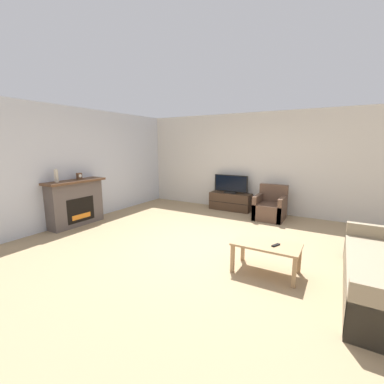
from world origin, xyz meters
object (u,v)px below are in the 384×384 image
remote (276,245)px  tv (231,185)px  fireplace (76,202)px  mantel_vase_left (56,176)px  tv_stand (230,201)px  armchair (270,208)px  coffee_table (266,248)px  mantel_clock (79,176)px

remote → tv: bearing=145.6°
fireplace → mantel_vase_left: mantel_vase_left is taller
mantel_vase_left → tv_stand: 4.45m
mantel_vase_left → tv: 4.37m
tv_stand → armchair: (1.20, -0.34, 0.03)m
tv_stand → coffee_table: size_ratio=1.25×
coffee_table → remote: bearing=-10.5°
mantel_vase_left → armchair: bearing=40.3°
tv → remote: 3.76m
mantel_vase_left → mantel_clock: (0.00, 0.55, -0.07)m
fireplace → remote: size_ratio=8.92×
fireplace → remote: fireplace is taller
coffee_table → armchair: bearing=102.4°
mantel_clock → tv_stand: mantel_clock is taller
tv → coffee_table: 3.68m
armchair → tv_stand: bearing=164.4°
tv → remote: size_ratio=6.44×
fireplace → remote: 4.53m
tv_stand → remote: 3.76m
coffee_table → remote: (0.13, -0.02, 0.07)m
mantel_clock → coffee_table: size_ratio=0.16×
mantel_clock → tv: bearing=49.3°
mantel_clock → armchair: bearing=35.0°
mantel_vase_left → mantel_clock: 0.55m
mantel_clock → remote: 4.57m
mantel_vase_left → armchair: (3.75, 3.18, -0.92)m
fireplace → tv: 4.03m
coffee_table → mantel_vase_left: bearing=-175.6°
armchair → coffee_table: armchair is taller
mantel_clock → armchair: (3.75, 2.63, -0.85)m
coffee_table → remote: size_ratio=6.06×
coffee_table → tv_stand: bearing=119.9°
mantel_clock → remote: (4.51, -0.23, -0.67)m
mantel_clock → tv: (2.55, 2.97, -0.40)m
armchair → remote: size_ratio=5.50×
tv_stand → remote: tv_stand is taller
tv_stand → fireplace: bearing=-129.6°
tv_stand → armchair: size_ratio=1.38×
tv → armchair: bearing=-15.5°
fireplace → tv_stand: size_ratio=1.17×
armchair → coffee_table: size_ratio=0.91×
mantel_clock → remote: size_ratio=0.98×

